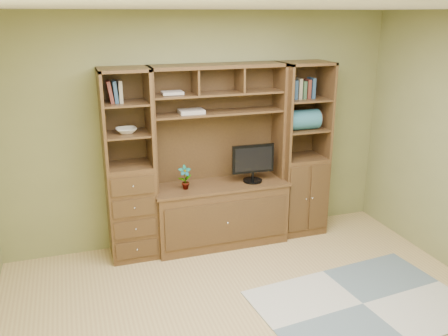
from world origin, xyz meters
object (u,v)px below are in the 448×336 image
object	(u,v)px
center_hutch	(220,159)
left_tower	(129,167)
monitor	(253,156)
right_tower	(302,150)

from	to	relation	value
center_hutch	left_tower	xyz separation A→B (m)	(-1.00, 0.04, 0.00)
center_hutch	left_tower	world-z (taller)	same
left_tower	center_hutch	bearing A→B (deg)	-2.29
monitor	left_tower	bearing A→B (deg)	178.68
center_hutch	left_tower	size ratio (longest dim) A/B	1.00
right_tower	center_hutch	bearing A→B (deg)	-177.77
center_hutch	left_tower	bearing A→B (deg)	177.71
right_tower	monitor	bearing A→B (deg)	-173.42
left_tower	right_tower	size ratio (longest dim) A/B	1.00
center_hutch	monitor	size ratio (longest dim) A/B	3.42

